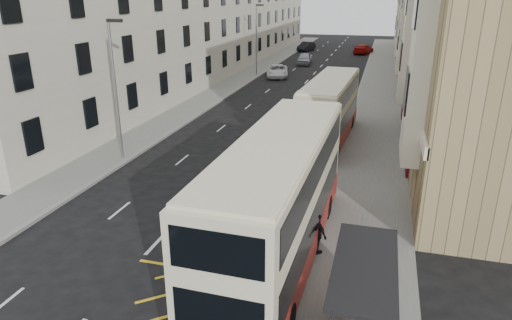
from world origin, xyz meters
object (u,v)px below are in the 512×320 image
(street_lamp_far, at_px, (257,36))
(car_silver, at_px, (304,59))
(double_decker_front, at_px, (279,200))
(street_lamp_near, at_px, (115,83))
(double_decker_rear, at_px, (330,110))
(car_red, at_px, (363,49))
(white_van, at_px, (277,71))
(pedestrian_far, at_px, (317,234))
(car_dark, at_px, (306,46))
(bus_shelter, at_px, (368,297))
(pedestrian_near, at_px, (338,288))

(street_lamp_far, bearing_deg, car_silver, 70.19)
(double_decker_front, bearing_deg, street_lamp_near, 145.84)
(double_decker_front, relative_size, double_decker_rear, 1.14)
(car_silver, height_order, car_red, car_silver)
(street_lamp_near, xyz_separation_m, white_van, (2.53, 29.98, -3.92))
(pedestrian_far, bearing_deg, street_lamp_far, -31.63)
(street_lamp_far, height_order, pedestrian_far, street_lamp_far)
(street_lamp_near, relative_size, car_dark, 1.76)
(bus_shelter, height_order, street_lamp_far, street_lamp_far)
(street_lamp_near, height_order, street_lamp_far, same)
(pedestrian_near, height_order, pedestrian_far, pedestrian_far)
(white_van, relative_size, car_red, 1.00)
(double_decker_rear, distance_m, car_dark, 49.83)
(car_dark, bearing_deg, street_lamp_near, -77.53)
(pedestrian_far, height_order, car_silver, pedestrian_far)
(pedestrian_far, relative_size, car_silver, 0.37)
(pedestrian_near, height_order, car_dark, pedestrian_near)
(double_decker_rear, relative_size, pedestrian_near, 6.58)
(street_lamp_near, xyz_separation_m, car_silver, (3.86, 40.71, -3.87))
(street_lamp_near, relative_size, white_van, 1.55)
(double_decker_front, xyz_separation_m, car_dark, (-9.77, 63.90, -1.72))
(street_lamp_far, height_order, double_decker_rear, street_lamp_far)
(pedestrian_far, relative_size, white_van, 0.32)
(double_decker_front, height_order, car_silver, double_decker_front)
(double_decker_rear, bearing_deg, pedestrian_near, -79.17)
(pedestrian_near, relative_size, car_red, 0.32)
(street_lamp_far, distance_m, pedestrian_far, 39.68)
(street_lamp_far, relative_size, double_decker_front, 0.66)
(double_decker_rear, bearing_deg, pedestrian_far, -81.76)
(car_dark, bearing_deg, car_silver, -67.35)
(pedestrian_near, xyz_separation_m, pedestrian_far, (-1.10, 3.17, 0.01))
(double_decker_front, distance_m, pedestrian_far, 2.11)
(street_lamp_far, xyz_separation_m, double_decker_front, (11.35, -38.05, -2.17))
(bus_shelter, height_order, car_silver, bus_shelter)
(car_dark, bearing_deg, car_red, 6.54)
(pedestrian_near, xyz_separation_m, white_van, (-11.27, 40.56, -0.25))
(street_lamp_near, bearing_deg, white_van, 85.17)
(pedestrian_near, bearing_deg, pedestrian_far, -82.37)
(street_lamp_near, xyz_separation_m, double_decker_rear, (11.35, 7.01, -2.48))
(car_dark, bearing_deg, double_decker_front, -67.22)
(street_lamp_near, distance_m, car_dark, 56.01)
(white_van, bearing_deg, street_lamp_far, 167.23)
(double_decker_front, distance_m, car_silver, 49.36)
(street_lamp_far, bearing_deg, double_decker_rear, -63.72)
(pedestrian_far, bearing_deg, car_red, -48.91)
(car_dark, bearing_deg, bus_shelter, -65.03)
(street_lamp_far, xyz_separation_m, car_dark, (1.58, 25.86, -3.89))
(car_red, bearing_deg, double_decker_front, 105.53)
(double_decker_front, relative_size, car_red, 2.37)
(pedestrian_far, relative_size, car_red, 0.32)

